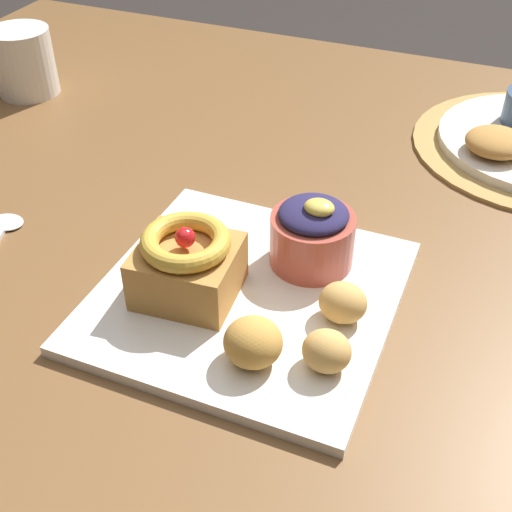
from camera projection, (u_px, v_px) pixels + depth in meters
The scene contains 9 objects.
dining_table at pixel (304, 263), 0.83m from camera, with size 1.48×0.99×0.73m.
front_plate at pixel (248, 296), 0.64m from camera, with size 0.28×0.28×0.01m, color white.
cake_slice at pixel (187, 264), 0.62m from camera, with size 0.10×0.09×0.07m.
berry_ramekin at pixel (312, 234), 0.66m from camera, with size 0.08×0.08×0.08m.
fritter_front at pixel (327, 351), 0.56m from camera, with size 0.04×0.04×0.04m, color tan.
fritter_middle at pixel (253, 342), 0.56m from camera, with size 0.05×0.05×0.04m, color gold.
fritter_back at pixel (343, 303), 0.60m from camera, with size 0.04×0.04×0.04m, color tan.
back_pastry at pixel (496, 142), 0.83m from camera, with size 0.08×0.08×0.03m, color #B77F3D.
coffee_mug at pixel (24, 62), 0.98m from camera, with size 0.09×0.09×0.10m, color silver.
Camera 1 is at (0.19, -0.62, 1.17)m, focal length 47.12 mm.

